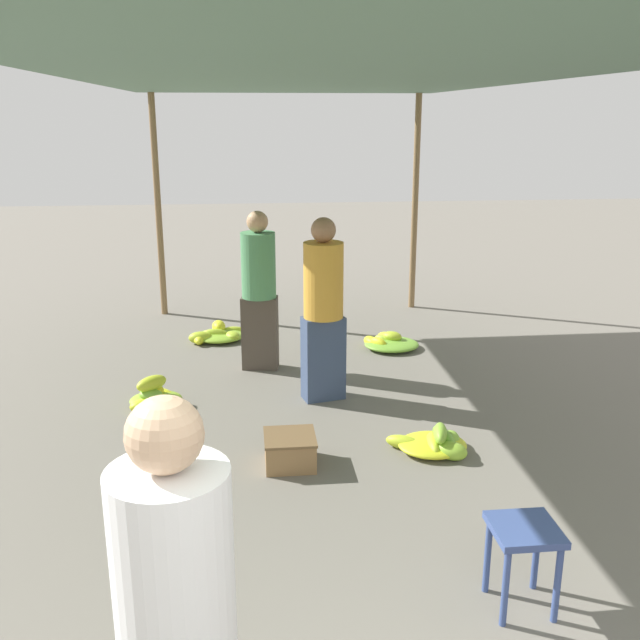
# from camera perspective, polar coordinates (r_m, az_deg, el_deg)

# --- Properties ---
(canopy_post_back_left) EXTENTS (0.08, 0.08, 2.76)m
(canopy_post_back_left) POSITION_cam_1_polar(r_m,az_deg,el_deg) (9.27, -12.82, 8.77)
(canopy_post_back_left) COLOR olive
(canopy_post_back_left) RESTS_ON ground
(canopy_post_back_right) EXTENTS (0.08, 0.08, 2.76)m
(canopy_post_back_right) POSITION_cam_1_polar(r_m,az_deg,el_deg) (9.46, 7.61, 9.17)
(canopy_post_back_right) COLOR olive
(canopy_post_back_right) RESTS_ON ground
(canopy_tarp) EXTENTS (3.69, 8.24, 0.04)m
(canopy_tarp) POSITION_cam_1_polar(r_m,az_deg,el_deg) (5.25, 0.11, 19.13)
(canopy_tarp) COLOR #567A60
(canopy_tarp) RESTS_ON canopy_post_front_left
(stool) EXTENTS (0.34, 0.34, 0.48)m
(stool) POSITION_cam_1_polar(r_m,az_deg,el_deg) (4.00, 15.99, -16.78)
(stool) COLOR #384C84
(stool) RESTS_ON ground
(banana_pile_left_0) EXTENTS (0.47, 0.52, 0.28)m
(banana_pile_left_0) POSITION_cam_1_polar(r_m,az_deg,el_deg) (6.56, -13.16, -5.95)
(banana_pile_left_0) COLOR yellow
(banana_pile_left_0) RESTS_ON ground
(banana_pile_left_1) EXTENTS (0.65, 0.50, 0.20)m
(banana_pile_left_1) POSITION_cam_1_polar(r_m,az_deg,el_deg) (8.28, -8.23, -1.19)
(banana_pile_left_1) COLOR #A7C72E
(banana_pile_left_1) RESTS_ON ground
(banana_pile_right_0) EXTENTS (0.63, 0.52, 0.23)m
(banana_pile_right_0) POSITION_cam_1_polar(r_m,az_deg,el_deg) (5.64, 9.23, -9.70)
(banana_pile_right_0) COLOR #83B935
(banana_pile_right_0) RESTS_ON ground
(banana_pile_right_1) EXTENTS (0.62, 0.58, 0.18)m
(banana_pile_right_1) POSITION_cam_1_polar(r_m,az_deg,el_deg) (7.97, 5.50, -1.81)
(banana_pile_right_1) COLOR yellow
(banana_pile_right_1) RESTS_ON ground
(crate_near) EXTENTS (0.38, 0.38, 0.23)m
(crate_near) POSITION_cam_1_polar(r_m,az_deg,el_deg) (5.37, -2.42, -10.35)
(crate_near) COLOR olive
(crate_near) RESTS_ON ground
(shopper_walking_mid) EXTENTS (0.43, 0.43, 1.66)m
(shopper_walking_mid) POSITION_cam_1_polar(r_m,az_deg,el_deg) (6.31, 0.27, 1.02)
(shopper_walking_mid) COLOR #384766
(shopper_walking_mid) RESTS_ON ground
(shopper_walking_far) EXTENTS (0.39, 0.39, 1.61)m
(shopper_walking_far) POSITION_cam_1_polar(r_m,az_deg,el_deg) (7.13, -4.91, 2.52)
(shopper_walking_far) COLOR #4C4238
(shopper_walking_far) RESTS_ON ground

